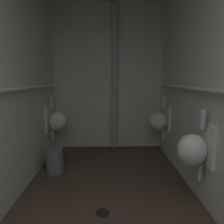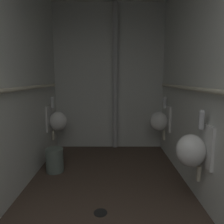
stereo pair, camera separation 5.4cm
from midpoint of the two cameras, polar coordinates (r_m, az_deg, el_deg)
floor at (r=2.49m, az=-1.77°, el=-25.06°), size 2.20×4.04×0.08m
wall_right at (r=2.30m, az=26.00°, el=8.26°), size 0.06×4.04×2.72m
wall_back at (r=4.05m, az=-1.50°, el=9.24°), size 2.20×0.06×2.72m
urinal_left_mid at (r=3.70m, az=-15.46°, el=-2.31°), size 0.32×0.30×0.76m
urinal_right_mid at (r=2.32m, az=21.01°, el=-9.48°), size 0.32×0.30×0.76m
urinal_right_far at (r=3.68m, az=12.50°, el=-2.26°), size 0.32×0.30×0.76m
supply_pipe_left at (r=2.33m, az=-26.86°, el=5.35°), size 0.06×3.29×0.06m
supply_pipe_right at (r=2.29m, az=23.45°, el=5.53°), size 0.06×3.30×0.06m
standpipe_back_wall at (r=3.94m, az=0.28°, el=9.24°), size 0.10×0.10×2.67m
floor_drain at (r=2.36m, az=-3.37°, el=-25.89°), size 0.14×0.14×0.01m
waste_bin at (r=3.23m, az=-15.96°, el=-12.69°), size 0.25×0.25×0.35m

